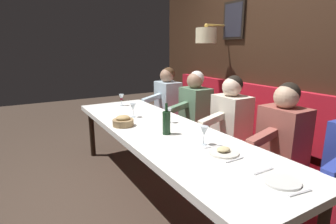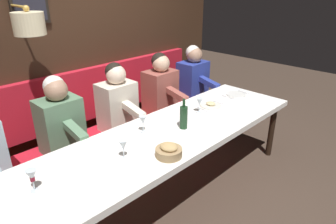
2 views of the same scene
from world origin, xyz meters
The scene contains 16 objects.
ground_plane centered at (0.00, 0.00, 0.00)m, with size 12.00×12.00×0.00m, color #423328.
dining_table centered at (0.00, 0.00, 0.68)m, with size 0.90×3.12×0.74m.
banquette_bench centered at (0.89, 0.00, 0.23)m, with size 0.52×3.32×0.45m, color red.
back_wall_panel centered at (1.46, 0.01, 1.36)m, with size 0.59×4.52×2.90m.
diner_nearest centered at (0.88, -1.39, 0.82)m, with size 0.60×0.40×0.79m.
diner_near centered at (0.88, -0.74, 0.82)m, with size 0.60×0.40×0.79m.
diner_middle centered at (0.88, -0.05, 0.82)m, with size 0.60×0.40×0.79m.
diner_far centered at (0.88, 0.65, 0.82)m, with size 0.60×0.40×0.79m.
place_setting_0 centered at (0.10, -1.30, 0.75)m, with size 0.24×0.32×0.01m.
place_setting_1 centered at (0.11, -0.78, 0.75)m, with size 0.24×0.32×0.05m.
wine_glass_0 centered at (-0.06, 0.60, 0.86)m, with size 0.07×0.07×0.16m.
wine_glass_1 centered at (0.09, -0.55, 0.86)m, with size 0.07×0.07×0.16m.
wine_glass_2 centered at (0.05, 1.28, 0.86)m, with size 0.07×0.07×0.16m.
wine_glass_3 centered at (0.18, 0.18, 0.86)m, with size 0.07×0.07×0.16m.
wine_bottle centered at (-0.04, -0.14, 0.86)m, with size 0.08×0.08×0.30m.
bread_bowl centered at (-0.30, 0.32, 0.79)m, with size 0.22×0.22×0.12m.
Camera 2 is at (-1.76, 1.84, 2.05)m, focal length 32.18 mm.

